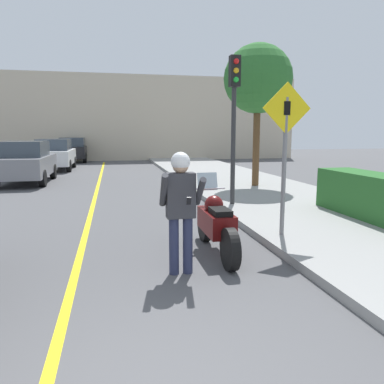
{
  "coord_description": "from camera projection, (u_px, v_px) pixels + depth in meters",
  "views": [
    {
      "loc": [
        -0.02,
        -2.38,
        2.01
      ],
      "look_at": [
        1.26,
        3.65,
        1.03
      ],
      "focal_mm": 35.0,
      "sensor_mm": 36.0,
      "label": 1
    }
  ],
  "objects": [
    {
      "name": "traffic_light",
      "position": [
        234.0,
        103.0,
        9.51
      ],
      "size": [
        0.26,
        0.3,
        3.77
      ],
      "color": "#2D2D30",
      "rests_on": "sidewalk_curb"
    },
    {
      "name": "motorcycle",
      "position": [
        216.0,
        224.0,
        6.22
      ],
      "size": [
        0.62,
        2.19,
        1.3
      ],
      "color": "black",
      "rests_on": "ground"
    },
    {
      "name": "parked_car_grey",
      "position": [
        26.0,
        162.0,
        14.98
      ],
      "size": [
        1.88,
        4.2,
        1.68
      ],
      "color": "black",
      "rests_on": "ground"
    },
    {
      "name": "street_tree",
      "position": [
        258.0,
        80.0,
        12.84
      ],
      "size": [
        2.36,
        2.36,
        4.88
      ],
      "color": "brown",
      "rests_on": "sidewalk_curb"
    },
    {
      "name": "hedge_row",
      "position": [
        380.0,
        197.0,
        8.06
      ],
      "size": [
        0.9,
        3.59,
        0.97
      ],
      "color": "#286028",
      "rests_on": "sidewalk_curb"
    },
    {
      "name": "crossing_sign",
      "position": [
        285.0,
        145.0,
        6.69
      ],
      "size": [
        0.91,
        0.08,
        2.75
      ],
      "color": "slate",
      "rests_on": "sidewalk_curb"
    },
    {
      "name": "parked_car_black",
      "position": [
        73.0,
        149.0,
        26.15
      ],
      "size": [
        1.88,
        4.2,
        1.68
      ],
      "color": "black",
      "rests_on": "ground"
    },
    {
      "name": "sidewalk_curb",
      "position": [
        362.0,
        231.0,
        7.45
      ],
      "size": [
        4.4,
        44.0,
        0.14
      ],
      "color": "gray",
      "rests_on": "ground"
    },
    {
      "name": "parked_car_white",
      "position": [
        55.0,
        154.0,
        20.31
      ],
      "size": [
        1.88,
        4.2,
        1.68
      ],
      "color": "black",
      "rests_on": "ground"
    },
    {
      "name": "building_backdrop",
      "position": [
        112.0,
        118.0,
        27.25
      ],
      "size": [
        28.0,
        1.2,
        6.15
      ],
      "color": "beige",
      "rests_on": "ground"
    },
    {
      "name": "road_center_line",
      "position": [
        88.0,
        224.0,
        8.29
      ],
      "size": [
        0.12,
        36.0,
        0.01
      ],
      "color": "yellow",
      "rests_on": "ground"
    },
    {
      "name": "person_biker",
      "position": [
        181.0,
        200.0,
        5.23
      ],
      "size": [
        0.59,
        0.48,
        1.75
      ],
      "color": "#282D4C",
      "rests_on": "ground"
    }
  ]
}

